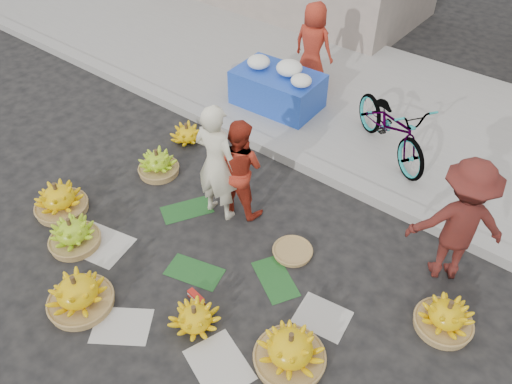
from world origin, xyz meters
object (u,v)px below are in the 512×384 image
Objects in this scene: vendor_cream at (217,163)px; flower_table at (278,87)px; bicycle at (392,125)px; banana_bunch_4 at (290,350)px; banana_bunch_0 at (59,199)px.

flower_table is at bearing -75.65° from vendor_cream.
flower_table is 0.79× the size of bicycle.
flower_table is at bearing 122.42° from bicycle.
vendor_cream is 1.14× the size of flower_table.
flower_table is (-0.85, 2.43, -0.36)m from vendor_cream.
vendor_cream reaches higher than banana_bunch_4.
banana_bunch_0 is 3.78m from flower_table.
flower_table reaches higher than banana_bunch_4.
banana_bunch_4 is 0.44× the size of bicycle.
bicycle is at bearing 52.16° from banana_bunch_0.
banana_bunch_4 is at bearing -133.52° from bicycle.
flower_table is 2.03m from bicycle.
vendor_cream is at bearing 37.45° from banana_bunch_0.
banana_bunch_0 is at bearing -178.83° from banana_bunch_4.
vendor_cream is 2.59m from flower_table.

